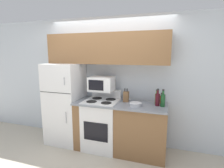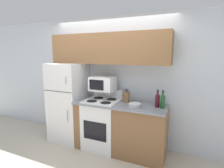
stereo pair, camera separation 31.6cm
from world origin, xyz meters
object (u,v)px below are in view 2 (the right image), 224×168
bottle_olive_oil (157,99)px  bottle_wine_green (163,101)px  bowl (135,105)px  bottle_hot_sauce (162,101)px  microwave (103,84)px  refrigerator (69,102)px  bottle_wine_red (157,100)px  knife_block (126,97)px  stove (102,123)px

bottle_olive_oil → bottle_wine_green: bearing=-52.7°
bowl → bottle_olive_oil: bottle_olive_oil is taller
bottle_hot_sauce → bottle_olive_oil: 0.09m
microwave → refrigerator: bearing=-174.7°
microwave → bowl: size_ratio=2.18×
microwave → bowl: (0.71, -0.21, -0.28)m
microwave → bottle_hot_sauce: size_ratio=2.30×
bottle_wine_green → bottle_hot_sauce: bearing=99.6°
bowl → bottle_wine_red: (0.35, 0.14, 0.08)m
bottle_hot_sauce → bottle_wine_green: 0.18m
microwave → knife_block: bearing=1.3°
bottle_wine_red → bottle_olive_oil: (-0.02, 0.12, -0.02)m
refrigerator → bowl: 1.50m
refrigerator → stove: bearing=-2.9°
stove → bottle_hot_sauce: 1.22m
refrigerator → bottle_wine_red: bearing=0.1°
knife_block → bottle_wine_red: bearing=-8.0°
microwave → bowl: bearing=-16.4°
microwave → bottle_olive_oil: microwave is taller
bottle_hot_sauce → knife_block: bearing=-173.6°
refrigerator → bottle_olive_oil: 1.83m
bowl → bottle_olive_oil: (0.33, 0.26, 0.07)m
bottle_olive_oil → microwave: bearing=-177.1°
bowl → bottle_olive_oil: size_ratio=0.81×
refrigerator → bottle_wine_green: (1.93, -0.02, 0.24)m
stove → microwave: bearing=108.4°
knife_block → bowl: knife_block is taller
bottle_olive_oil → knife_block: bearing=-175.7°
bottle_wine_red → bottle_hot_sauce: bottle_wine_red is taller
knife_block → bowl: bearing=-44.7°
stove → bottle_wine_red: size_ratio=3.71×
bottle_hot_sauce → microwave: bearing=-175.8°
refrigerator → stove: refrigerator is taller
stove → bottle_wine_green: bearing=1.0°
bottle_wine_green → refrigerator: bearing=179.3°
bowl → bottle_olive_oil: 0.43m
refrigerator → microwave: (0.78, 0.07, 0.44)m
bottle_hot_sauce → bottle_wine_green: bearing=-80.4°
knife_block → bowl: size_ratio=1.21×
bottle_wine_green → stove: bearing=-179.0°
bottle_olive_oil → bowl: bearing=-141.8°
bowl → bottle_wine_green: (0.44, 0.11, 0.08)m
bowl → bottle_hot_sauce: bearing=35.1°
bottle_wine_red → bottle_wine_green: (0.09, -0.03, 0.00)m
bottle_wine_red → bottle_olive_oil: size_ratio=1.15×
stove → bottle_wine_red: (1.02, 0.04, 0.56)m
bottle_hot_sauce → bowl: bearing=-144.9°
refrigerator → knife_block: (1.26, 0.08, 0.22)m
bowl → bottle_hot_sauce: (0.41, 0.29, 0.05)m
bottle_wine_red → bottle_hot_sauce: bearing=68.7°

